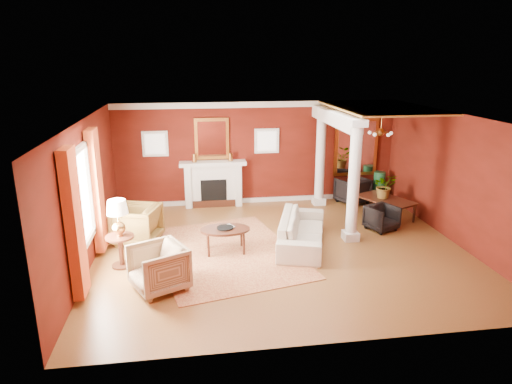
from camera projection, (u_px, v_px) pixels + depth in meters
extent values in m
plane|color=brown|center=(281.00, 249.00, 10.09)|extent=(8.00, 8.00, 0.00)
cube|color=#5A150C|center=(258.00, 153.00, 13.00)|extent=(8.00, 0.04, 2.90)
cube|color=#5A150C|center=(332.00, 254.00, 6.36)|extent=(8.00, 0.04, 2.90)
cube|color=#5A150C|center=(86.00, 194.00, 9.12)|extent=(0.04, 7.00, 2.90)
cube|color=#5A150C|center=(457.00, 179.00, 10.23)|extent=(0.04, 7.00, 2.90)
cube|color=white|center=(283.00, 118.00, 9.26)|extent=(8.00, 7.00, 0.04)
cube|color=silver|center=(213.00, 185.00, 12.90)|extent=(1.60, 0.34, 1.20)
cube|color=black|center=(214.00, 192.00, 12.78)|extent=(0.72, 0.03, 0.70)
cube|color=black|center=(214.00, 204.00, 12.88)|extent=(1.20, 0.05, 0.20)
cube|color=silver|center=(213.00, 163.00, 12.68)|extent=(1.85, 0.42, 0.10)
cube|color=silver|center=(188.00, 186.00, 12.77)|extent=(0.16, 0.40, 1.20)
cube|color=silver|center=(238.00, 184.00, 12.97)|extent=(0.16, 0.40, 1.20)
cube|color=gold|center=(212.00, 139.00, 12.65)|extent=(0.95, 0.06, 1.15)
cube|color=white|center=(212.00, 139.00, 12.62)|extent=(0.78, 0.02, 0.98)
cube|color=silver|center=(155.00, 144.00, 12.47)|extent=(0.70, 0.06, 0.70)
cube|color=white|center=(155.00, 144.00, 12.44)|extent=(0.54, 0.02, 0.54)
cube|color=silver|center=(267.00, 141.00, 12.90)|extent=(0.70, 0.06, 0.70)
cube|color=white|center=(267.00, 141.00, 12.87)|extent=(0.54, 0.02, 0.54)
cube|color=white|center=(80.00, 198.00, 8.53)|extent=(0.03, 1.30, 1.70)
cube|color=silver|center=(73.00, 210.00, 7.87)|extent=(0.08, 0.10, 1.90)
cube|color=silver|center=(89.00, 188.00, 9.20)|extent=(0.08, 0.10, 1.90)
cube|color=#C04321|center=(74.00, 224.00, 7.64)|extent=(0.18, 0.55, 2.60)
cube|color=#C04321|center=(97.00, 191.00, 9.53)|extent=(0.18, 0.55, 2.60)
cube|color=silver|center=(350.00, 236.00, 10.58)|extent=(0.34, 0.34, 0.20)
cylinder|color=silver|center=(354.00, 180.00, 10.20)|extent=(0.26, 0.26, 2.50)
cube|color=silver|center=(358.00, 123.00, 9.83)|extent=(0.36, 0.36, 0.16)
cube|color=silver|center=(319.00, 201.00, 13.14)|extent=(0.34, 0.34, 0.20)
cylinder|color=silver|center=(320.00, 155.00, 12.76)|extent=(0.26, 0.26, 2.50)
cube|color=silver|center=(322.00, 109.00, 12.39)|extent=(0.36, 0.36, 0.16)
cube|color=silver|center=(335.00, 118.00, 11.38)|extent=(0.30, 3.20, 0.32)
cube|color=gold|center=(382.00, 108.00, 11.33)|extent=(2.30, 3.40, 0.04)
cube|color=gold|center=(356.00, 147.00, 13.33)|extent=(1.30, 0.06, 1.70)
cube|color=white|center=(356.00, 147.00, 13.30)|extent=(1.10, 0.02, 1.50)
cylinder|color=#A46F33|center=(382.00, 119.00, 11.46)|extent=(0.02, 0.02, 0.65)
sphere|color=#A46F33|center=(381.00, 132.00, 11.56)|extent=(0.20, 0.20, 0.20)
sphere|color=white|center=(391.00, 133.00, 11.60)|extent=(0.09, 0.09, 0.09)
sphere|color=white|center=(380.00, 132.00, 11.83)|extent=(0.09, 0.09, 0.09)
sphere|color=white|center=(370.00, 133.00, 11.69)|extent=(0.09, 0.09, 0.09)
sphere|color=white|center=(375.00, 135.00, 11.38)|extent=(0.09, 0.09, 0.09)
sphere|color=white|center=(388.00, 135.00, 11.33)|extent=(0.09, 0.09, 0.09)
cube|color=silver|center=(258.00, 105.00, 12.57)|extent=(8.00, 0.08, 0.16)
cube|color=silver|center=(258.00, 200.00, 13.36)|extent=(8.00, 0.08, 0.12)
cube|color=maroon|center=(225.00, 252.00, 9.92)|extent=(3.63, 4.35, 0.02)
imported|color=beige|center=(302.00, 226.00, 10.20)|extent=(1.36, 2.47, 0.93)
imported|color=black|center=(137.00, 223.00, 10.33)|extent=(1.12, 1.16, 0.97)
imported|color=tan|center=(158.00, 266.00, 8.24)|extent=(1.16, 1.18, 0.93)
cylinder|color=black|center=(225.00, 230.00, 9.82)|extent=(1.07, 1.07, 0.05)
cylinder|color=black|center=(209.00, 247.00, 9.62)|extent=(0.05, 0.05, 0.49)
cylinder|color=black|center=(244.00, 245.00, 9.72)|extent=(0.05, 0.05, 0.49)
cylinder|color=black|center=(208.00, 238.00, 10.07)|extent=(0.05, 0.05, 0.49)
cylinder|color=black|center=(241.00, 236.00, 10.17)|extent=(0.05, 0.05, 0.49)
imported|color=black|center=(225.00, 222.00, 9.83)|extent=(0.17, 0.10, 0.25)
cylinder|color=black|center=(122.00, 265.00, 9.27)|extent=(0.41, 0.41, 0.04)
cylinder|color=black|center=(121.00, 252.00, 9.19)|extent=(0.10, 0.10, 0.64)
cylinder|color=black|center=(120.00, 237.00, 9.10)|extent=(0.57, 0.57, 0.04)
sphere|color=#A46F33|center=(119.00, 228.00, 9.04)|extent=(0.26, 0.26, 0.26)
cylinder|color=#A46F33|center=(118.00, 219.00, 8.99)|extent=(0.03, 0.03, 0.28)
cone|color=white|center=(117.00, 207.00, 8.92)|extent=(0.41, 0.41, 0.28)
imported|color=black|center=(386.00, 202.00, 11.97)|extent=(1.10, 1.56, 0.83)
imported|color=black|center=(382.00, 217.00, 11.14)|extent=(0.85, 0.82, 0.67)
imported|color=black|center=(353.00, 189.00, 13.18)|extent=(1.02, 1.00, 0.81)
sphere|color=#164526|center=(378.00, 195.00, 13.37)|extent=(0.38, 0.38, 0.38)
cylinder|color=#164526|center=(379.00, 187.00, 13.29)|extent=(0.34, 0.34, 0.89)
imported|color=#26591E|center=(385.00, 177.00, 11.85)|extent=(0.61, 0.67, 0.51)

